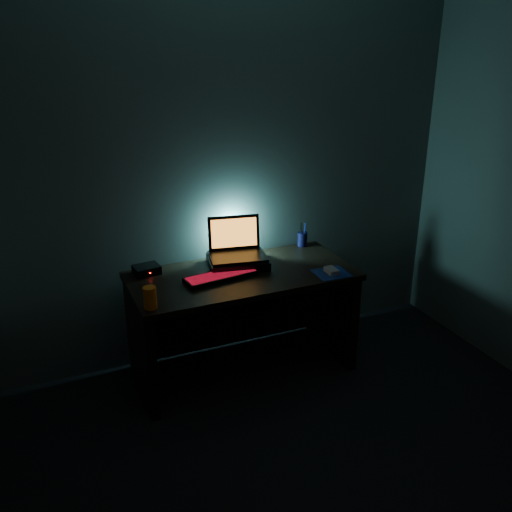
% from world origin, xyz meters
% --- Properties ---
extents(room, '(3.50, 4.00, 2.50)m').
position_xyz_m(room, '(0.00, 0.00, 1.25)').
color(room, black).
rests_on(room, ground).
extents(desk, '(1.50, 0.70, 0.75)m').
position_xyz_m(desk, '(0.00, 1.67, 0.49)').
color(desk, black).
rests_on(desk, ground).
extents(riser, '(0.45, 0.37, 0.06)m').
position_xyz_m(riser, '(0.02, 1.75, 0.78)').
color(riser, black).
rests_on(riser, desk).
extents(laptop, '(0.42, 0.35, 0.26)m').
position_xyz_m(laptop, '(0.03, 1.80, 0.87)').
color(laptop, black).
rests_on(laptop, riser).
extents(keyboard, '(0.50, 0.22, 0.03)m').
position_xyz_m(keyboard, '(-0.16, 1.60, 0.76)').
color(keyboard, black).
rests_on(keyboard, desk).
extents(mousepad, '(0.23, 0.21, 0.00)m').
position_xyz_m(mousepad, '(0.55, 1.38, 0.75)').
color(mousepad, navy).
rests_on(mousepad, desk).
extents(mouse, '(0.07, 0.11, 0.03)m').
position_xyz_m(mouse, '(0.55, 1.38, 0.77)').
color(mouse, gray).
rests_on(mouse, mousepad).
extents(pen_cup, '(0.09, 0.09, 0.10)m').
position_xyz_m(pen_cup, '(0.61, 1.92, 0.80)').
color(pen_cup, black).
rests_on(pen_cup, desk).
extents(juice_glass, '(0.09, 0.09, 0.13)m').
position_xyz_m(juice_glass, '(-0.68, 1.36, 0.82)').
color(juice_glass, orange).
rests_on(juice_glass, desk).
extents(router, '(0.18, 0.15, 0.06)m').
position_xyz_m(router, '(-0.59, 1.87, 0.78)').
color(router, black).
rests_on(router, desk).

